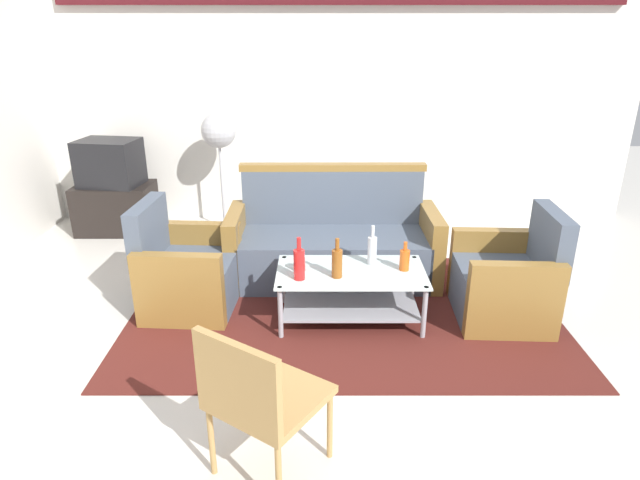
{
  "coord_description": "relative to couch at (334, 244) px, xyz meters",
  "views": [
    {
      "loc": [
        -0.21,
        -3.0,
        2.1
      ],
      "look_at": [
        -0.22,
        0.64,
        0.65
      ],
      "focal_mm": 30.33,
      "sensor_mm": 36.0,
      "label": 1
    }
  ],
  "objects": [
    {
      "name": "ground_plane",
      "position": [
        0.1,
        -1.38,
        -0.32
      ],
      "size": [
        14.0,
        14.0,
        0.0
      ],
      "primitive_type": "plane",
      "color": "beige"
    },
    {
      "name": "wall_back",
      "position": [
        0.1,
        1.68,
        1.16
      ],
      "size": [
        6.52,
        0.19,
        2.8
      ],
      "color": "silver",
      "rests_on": "ground"
    },
    {
      "name": "rug",
      "position": [
        0.07,
        -0.64,
        -0.31
      ],
      "size": [
        3.28,
        2.07,
        0.01
      ],
      "primitive_type": "cube",
      "color": "#511E19",
      "rests_on": "ground"
    },
    {
      "name": "couch",
      "position": [
        0.0,
        0.0,
        0.0
      ],
      "size": [
        1.8,
        0.75,
        0.96
      ],
      "rotation": [
        0.0,
        0.0,
        3.15
      ],
      "color": "#4C5666",
      "rests_on": "rug"
    },
    {
      "name": "armchair_left",
      "position": [
        -1.16,
        -0.53,
        -0.03
      ],
      "size": [
        0.74,
        0.8,
        0.85
      ],
      "rotation": [
        0.0,
        0.0,
        -1.63
      ],
      "color": "#4C5666",
      "rests_on": "rug"
    },
    {
      "name": "armchair_right",
      "position": [
        1.3,
        -0.7,
        -0.03
      ],
      "size": [
        0.73,
        0.79,
        0.85
      ],
      "rotation": [
        0.0,
        0.0,
        1.53
      ],
      "color": "#4C5666",
      "rests_on": "rug"
    },
    {
      "name": "coffee_table",
      "position": [
        0.12,
        -0.76,
        -0.04
      ],
      "size": [
        1.1,
        0.6,
        0.4
      ],
      "color": "silver",
      "rests_on": "rug"
    },
    {
      "name": "bottle_brown",
      "position": [
        0.01,
        -0.85,
        0.21
      ],
      "size": [
        0.08,
        0.08,
        0.3
      ],
      "color": "brown",
      "rests_on": "coffee_table"
    },
    {
      "name": "bottle_orange",
      "position": [
        0.51,
        -0.73,
        0.18
      ],
      "size": [
        0.07,
        0.07,
        0.22
      ],
      "color": "#D85919",
      "rests_on": "coffee_table"
    },
    {
      "name": "bottle_red",
      "position": [
        -0.26,
        -0.89,
        0.22
      ],
      "size": [
        0.08,
        0.08,
        0.32
      ],
      "color": "red",
      "rests_on": "coffee_table"
    },
    {
      "name": "bottle_clear",
      "position": [
        0.28,
        -0.62,
        0.21
      ],
      "size": [
        0.07,
        0.07,
        0.31
      ],
      "color": "silver",
      "rests_on": "coffee_table"
    },
    {
      "name": "cup",
      "position": [
        -0.26,
        -0.75,
        0.14
      ],
      "size": [
        0.08,
        0.08,
        0.1
      ],
      "primitive_type": "cylinder",
      "color": "red",
      "rests_on": "coffee_table"
    },
    {
      "name": "tv_stand",
      "position": [
        -2.32,
        1.17,
        -0.06
      ],
      "size": [
        0.8,
        0.5,
        0.52
      ],
      "primitive_type": "cube",
      "color": "black",
      "rests_on": "ground"
    },
    {
      "name": "television",
      "position": [
        -2.32,
        1.18,
        0.44
      ],
      "size": [
        0.66,
        0.53,
        0.48
      ],
      "rotation": [
        0.0,
        0.0,
        2.99
      ],
      "color": "black",
      "rests_on": "tv_stand"
    },
    {
      "name": "pedestal_fan",
      "position": [
        -1.16,
        1.22,
        0.7
      ],
      "size": [
        0.36,
        0.36,
        1.27
      ],
      "color": "#2D2D33",
      "rests_on": "ground"
    },
    {
      "name": "wicker_chair",
      "position": [
        -0.41,
        -2.3,
        0.18
      ],
      "size": [
        0.67,
        0.67,
        0.84
      ],
      "rotation": [
        0.0,
        0.0,
        -0.6
      ],
      "color": "#AD844C",
      "rests_on": "ground"
    }
  ]
}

